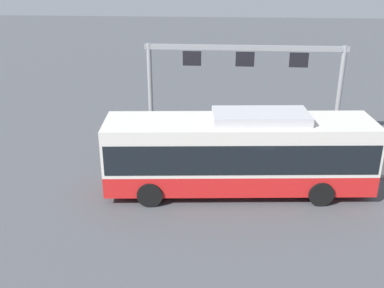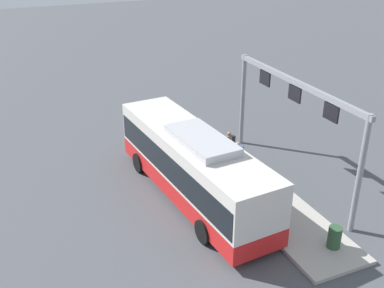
{
  "view_description": "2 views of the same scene",
  "coord_description": "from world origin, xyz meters",
  "px_view_note": "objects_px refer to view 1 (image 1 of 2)",
  "views": [
    {
      "loc": [
        0.66,
        16.78,
        9.01
      ],
      "look_at": [
        2.0,
        -1.53,
        1.42
      ],
      "focal_mm": 42.18,
      "sensor_mm": 36.0,
      "label": 1
    },
    {
      "loc": [
        -16.89,
        7.43,
        11.53
      ],
      "look_at": [
        2.41,
        -1.03,
        1.51
      ],
      "focal_mm": 43.39,
      "sensor_mm": 36.0,
      "label": 2
    }
  ],
  "objects_px": {
    "bus_main": "(239,151)",
    "person_waiting_near": "(213,141)",
    "person_waiting_mid": "(187,138)",
    "trash_bin": "(357,149)",
    "person_boarding": "(140,145)"
  },
  "relations": [
    {
      "from": "bus_main",
      "to": "person_boarding",
      "type": "distance_m",
      "value": 5.22
    },
    {
      "from": "bus_main",
      "to": "person_boarding",
      "type": "xyz_separation_m",
      "value": [
        4.51,
        -2.46,
        -0.92
      ]
    },
    {
      "from": "trash_bin",
      "to": "person_waiting_near",
      "type": "bearing_deg",
      "value": 4.48
    },
    {
      "from": "person_waiting_mid",
      "to": "trash_bin",
      "type": "bearing_deg",
      "value": 71.72
    },
    {
      "from": "person_waiting_near",
      "to": "person_boarding",
      "type": "bearing_deg",
      "value": -104.32
    },
    {
      "from": "person_waiting_mid",
      "to": "trash_bin",
      "type": "distance_m",
      "value": 8.12
    },
    {
      "from": "bus_main",
      "to": "person_waiting_near",
      "type": "relative_size",
      "value": 6.51
    },
    {
      "from": "bus_main",
      "to": "person_waiting_mid",
      "type": "height_order",
      "value": "bus_main"
    },
    {
      "from": "person_waiting_mid",
      "to": "trash_bin",
      "type": "relative_size",
      "value": 1.86
    },
    {
      "from": "bus_main",
      "to": "person_waiting_mid",
      "type": "bearing_deg",
      "value": -57.63
    },
    {
      "from": "bus_main",
      "to": "person_waiting_near",
      "type": "height_order",
      "value": "bus_main"
    },
    {
      "from": "person_waiting_mid",
      "to": "trash_bin",
      "type": "height_order",
      "value": "person_waiting_mid"
    },
    {
      "from": "bus_main",
      "to": "person_boarding",
      "type": "height_order",
      "value": "bus_main"
    },
    {
      "from": "person_waiting_near",
      "to": "person_waiting_mid",
      "type": "distance_m",
      "value": 1.3
    },
    {
      "from": "bus_main",
      "to": "person_waiting_near",
      "type": "distance_m",
      "value": 3.22
    }
  ]
}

